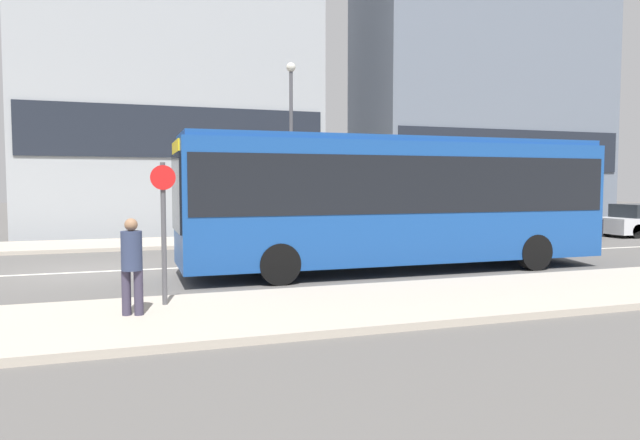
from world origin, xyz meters
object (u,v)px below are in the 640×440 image
(city_bus, at_px, (396,195))
(bus_stop_sign, at_px, (164,222))
(street_lamp, at_px, (291,132))
(pedestrian_near_stop, at_px, (132,261))
(parked_car_0, at_px, (431,227))
(parked_car_1, at_px, (543,224))

(city_bus, distance_m, bus_stop_sign, 6.90)
(street_lamp, bearing_deg, pedestrian_near_stop, -117.10)
(parked_car_0, height_order, bus_stop_sign, bus_stop_sign)
(bus_stop_sign, height_order, street_lamp, street_lamp)
(parked_car_0, height_order, street_lamp, street_lamp)
(street_lamp, bearing_deg, city_bus, -85.17)
(city_bus, relative_size, pedestrian_near_stop, 7.03)
(bus_stop_sign, bearing_deg, parked_car_0, 40.04)
(parked_car_1, bearing_deg, parked_car_0, -177.76)
(street_lamp, bearing_deg, parked_car_1, -12.09)
(bus_stop_sign, bearing_deg, parked_car_1, 29.53)
(city_bus, height_order, pedestrian_near_stop, city_bus)
(parked_car_0, relative_size, bus_stop_sign, 1.54)
(parked_car_0, relative_size, parked_car_1, 0.89)
(bus_stop_sign, bearing_deg, street_lamp, 63.76)
(city_bus, distance_m, pedestrian_near_stop, 7.76)
(street_lamp, bearing_deg, parked_car_0, -26.26)
(city_bus, distance_m, street_lamp, 8.27)
(parked_car_1, relative_size, pedestrian_near_stop, 2.74)
(city_bus, height_order, parked_car_0, city_bus)
(parked_car_0, distance_m, bus_stop_sign, 13.51)
(pedestrian_near_stop, xyz_separation_m, bus_stop_sign, (0.55, 0.67, 0.59))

